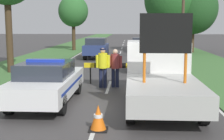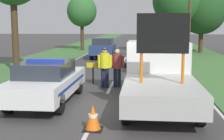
{
  "view_description": "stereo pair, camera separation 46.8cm",
  "coord_description": "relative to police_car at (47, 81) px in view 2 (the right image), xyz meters",
  "views": [
    {
      "loc": [
        0.94,
        -10.35,
        2.8
      ],
      "look_at": [
        0.28,
        1.22,
        1.1
      ],
      "focal_mm": 50.0,
      "sensor_mm": 36.0,
      "label": 1
    },
    {
      "loc": [
        1.41,
        -10.31,
        2.8
      ],
      "look_at": [
        0.28,
        1.22,
        1.1
      ],
      "focal_mm": 50.0,
      "sensor_mm": 36.0,
      "label": 2
    }
  ],
  "objects": [
    {
      "name": "roadside_tree_near_right",
      "position": [
        8.13,
        24.38,
        3.3
      ],
      "size": [
        2.91,
        2.91,
        5.65
      ],
      "color": "#42301E",
      "rests_on": "ground"
    },
    {
      "name": "traffic_cone_centre_front",
      "position": [
        2.11,
        -2.8,
        -0.44
      ],
      "size": [
        0.5,
        0.5,
        0.69
      ],
      "color": "black",
      "rests_on": "ground"
    },
    {
      "name": "ground_plane",
      "position": [
        2.0,
        -0.43,
        -0.78
      ],
      "size": [
        160.0,
        160.0,
        0.0
      ],
      "primitive_type": "plane",
      "color": "#3D3A3A"
    },
    {
      "name": "traffic_cone_near_police",
      "position": [
        3.99,
        4.95,
        -0.43
      ],
      "size": [
        0.52,
        0.52,
        0.71
      ],
      "color": "black",
      "rests_on": "ground"
    },
    {
      "name": "queued_car_suv_grey",
      "position": [
        4.03,
        20.83,
        -0.0
      ],
      "size": [
        1.9,
        4.06,
        1.49
      ],
      "rotation": [
        0.0,
        0.0,
        3.14
      ],
      "color": "slate",
      "rests_on": "ground"
    },
    {
      "name": "roadside_tree_far_left",
      "position": [
        -3.14,
        22.78,
        3.4
      ],
      "size": [
        3.19,
        3.19,
        5.88
      ],
      "color": "#42301E",
      "rests_on": "ground"
    },
    {
      "name": "pedestrian_civilian",
      "position": [
        2.29,
        2.99,
        0.23
      ],
      "size": [
        0.62,
        0.39,
        1.71
      ],
      "rotation": [
        0.0,
        0.0,
        0.29
      ],
      "color": "#191E38",
      "rests_on": "ground"
    },
    {
      "name": "roadside_tree_mid_right",
      "position": [
        6.65,
        19.99,
        4.3
      ],
      "size": [
        4.72,
        4.72,
        7.57
      ],
      "color": "#42301E",
      "rests_on": "ground"
    },
    {
      "name": "lane_markings",
      "position": [
        2.0,
        14.71,
        -0.77
      ],
      "size": [
        7.89,
        61.03,
        0.01
      ],
      "color": "silver",
      "rests_on": "ground"
    },
    {
      "name": "queued_car_sedan_silver",
      "position": [
        3.8,
        8.54,
        0.03
      ],
      "size": [
        1.9,
        4.09,
        1.51
      ],
      "rotation": [
        0.0,
        0.0,
        3.14
      ],
      "color": "#B2B2B7",
      "rests_on": "ground"
    },
    {
      "name": "queued_car_hatch_blue",
      "position": [
        0.16,
        14.86,
        0.1
      ],
      "size": [
        1.8,
        3.96,
        1.7
      ],
      "rotation": [
        0.0,
        0.0,
        3.14
      ],
      "color": "navy",
      "rests_on": "ground"
    },
    {
      "name": "work_truck",
      "position": [
        3.99,
        0.19,
        0.29
      ],
      "size": [
        2.29,
        5.57,
        3.12
      ],
      "rotation": [
        0.0,
        0.0,
        3.15
      ],
      "color": "white",
      "rests_on": "ground"
    },
    {
      "name": "grass_verge_right",
      "position": [
        8.36,
        19.57,
        -0.76
      ],
      "size": [
        4.75,
        120.0,
        0.03
      ],
      "color": "#427038",
      "rests_on": "ground"
    },
    {
      "name": "grass_verge_left",
      "position": [
        -4.37,
        19.57,
        -0.76
      ],
      "size": [
        4.75,
        120.0,
        0.03
      ],
      "color": "#427038",
      "rests_on": "ground"
    },
    {
      "name": "roadside_tree_near_left",
      "position": [
        9.12,
        20.78,
        3.54
      ],
      "size": [
        4.78,
        4.78,
        6.84
      ],
      "color": "#42301E",
      "rests_on": "ground"
    },
    {
      "name": "police_officer",
      "position": [
        1.75,
        2.85,
        0.28
      ],
      "size": [
        0.64,
        0.4,
        1.77
      ],
      "rotation": [
        0.0,
        0.0,
        3.24
      ],
      "color": "#191E38",
      "rests_on": "ground"
    },
    {
      "name": "police_car",
      "position": [
        0.0,
        0.0,
        0.0
      ],
      "size": [
        1.89,
        4.89,
        1.6
      ],
      "rotation": [
        0.0,
        0.0,
        0.01
      ],
      "color": "white",
      "rests_on": "ground"
    },
    {
      "name": "road_barrier",
      "position": [
        2.27,
        3.72,
        0.05
      ],
      "size": [
        2.96,
        0.08,
        1.0
      ],
      "rotation": [
        0.0,
        0.0,
        0.11
      ],
      "color": "black",
      "rests_on": "ground"
    }
  ]
}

